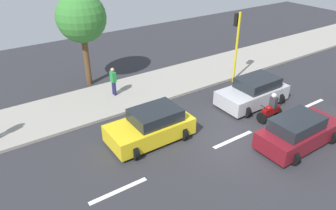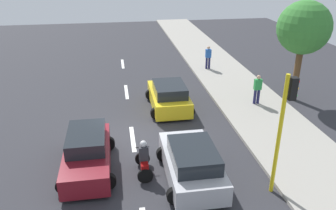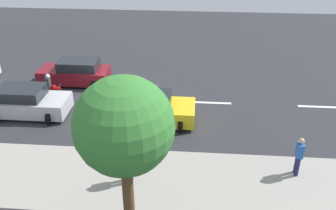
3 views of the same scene
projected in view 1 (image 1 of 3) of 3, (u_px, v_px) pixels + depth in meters
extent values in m
cube|color=#2D2D33|center=(233.00, 140.00, 15.03)|extent=(40.00, 60.00, 0.10)
cube|color=#9E998E|center=(155.00, 86.00, 20.04)|extent=(4.00, 60.00, 0.15)
cube|color=white|center=(310.00, 105.00, 17.95)|extent=(0.20, 2.40, 0.01)
cube|color=white|center=(233.00, 139.00, 15.00)|extent=(0.20, 2.40, 0.01)
cube|color=white|center=(119.00, 191.00, 12.05)|extent=(0.20, 2.40, 0.01)
cube|color=maroon|center=(299.00, 134.00, 14.42)|extent=(1.75, 4.16, 0.80)
cube|color=#1E2328|center=(297.00, 124.00, 13.93)|extent=(1.47, 2.33, 0.56)
cylinder|color=black|center=(302.00, 122.00, 15.77)|extent=(0.64, 0.22, 0.64)
cylinder|color=black|center=(330.00, 137.00, 14.66)|extent=(0.64, 0.22, 0.64)
cylinder|color=black|center=(264.00, 140.00, 14.42)|extent=(0.64, 0.22, 0.64)
cylinder|color=black|center=(293.00, 158.00, 13.31)|extent=(0.64, 0.22, 0.64)
cube|color=yellow|center=(150.00, 129.00, 14.76)|extent=(1.94, 3.95, 0.80)
cube|color=#1E2328|center=(155.00, 115.00, 14.59)|extent=(1.63, 2.21, 0.56)
cylinder|color=black|center=(135.00, 152.00, 13.61)|extent=(0.64, 0.22, 0.64)
cylinder|color=black|center=(117.00, 134.00, 14.86)|extent=(0.64, 0.22, 0.64)
cylinder|color=black|center=(183.00, 133.00, 14.90)|extent=(0.64, 0.22, 0.64)
cylinder|color=black|center=(163.00, 118.00, 16.14)|extent=(0.64, 0.22, 0.64)
cube|color=#B7B7BC|center=(252.00, 95.00, 17.86)|extent=(1.91, 4.09, 0.80)
cube|color=#1E2328|center=(258.00, 82.00, 17.69)|extent=(1.61, 2.29, 0.56)
cylinder|color=black|center=(246.00, 111.00, 16.70)|extent=(0.64, 0.22, 0.64)
cylinder|color=black|center=(224.00, 99.00, 17.93)|extent=(0.64, 0.22, 0.64)
cylinder|color=black|center=(279.00, 98.00, 18.03)|extent=(0.64, 0.22, 0.64)
cylinder|color=black|center=(256.00, 87.00, 19.25)|extent=(0.64, 0.22, 0.64)
cylinder|color=black|center=(261.00, 118.00, 16.14)|extent=(0.60, 0.10, 0.60)
cylinder|color=black|center=(277.00, 112.00, 16.73)|extent=(0.60, 0.10, 0.60)
cube|color=#990C0C|center=(271.00, 110.00, 16.34)|extent=(0.28, 1.10, 0.36)
sphere|color=#990C0C|center=(269.00, 108.00, 16.15)|extent=(0.32, 0.32, 0.32)
cylinder|color=black|center=(265.00, 107.00, 15.90)|extent=(0.55, 0.04, 0.04)
cube|color=#333338|center=(273.00, 102.00, 16.17)|extent=(0.36, 0.24, 0.60)
sphere|color=silver|center=(274.00, 95.00, 15.95)|extent=(0.26, 0.26, 0.26)
cylinder|color=#1E1E4C|center=(115.00, 89.00, 18.53)|extent=(0.16, 0.16, 0.85)
cylinder|color=#1E1E4C|center=(113.00, 87.00, 18.67)|extent=(0.16, 0.16, 0.85)
cube|color=#268C3F|center=(113.00, 77.00, 18.25)|extent=(0.40, 0.24, 0.60)
sphere|color=tan|center=(112.00, 70.00, 18.04)|extent=(0.22, 0.22, 0.22)
cylinder|color=yellow|center=(236.00, 49.00, 19.64)|extent=(0.14, 0.14, 4.50)
cube|color=black|center=(237.00, 20.00, 18.95)|extent=(0.24, 0.24, 0.76)
sphere|color=red|center=(236.00, 15.00, 18.92)|extent=(0.16, 0.16, 0.16)
sphere|color=#F2A50C|center=(235.00, 19.00, 19.04)|extent=(0.16, 0.16, 0.16)
sphere|color=green|center=(235.00, 23.00, 19.15)|extent=(0.16, 0.16, 0.16)
cylinder|color=brown|center=(87.00, 60.00, 19.67)|extent=(0.36, 0.36, 3.23)
sphere|color=#387F33|center=(81.00, 17.00, 18.39)|extent=(2.93, 2.93, 2.93)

